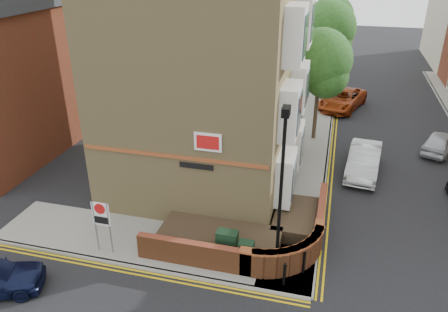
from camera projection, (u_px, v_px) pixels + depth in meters
ground at (226, 284)px, 15.58m from camera, size 120.00×120.00×0.00m
pavement_corner at (152, 243)px, 17.67m from camera, size 13.00×3.00×0.12m
pavement_main at (315, 127)px, 29.03m from camera, size 2.00×32.00×0.12m
kerb_side at (136, 266)px, 16.36m from camera, size 13.00×0.15×0.12m
kerb_main_near at (331, 128)px, 28.80m from camera, size 0.15×32.00×0.12m
yellow_lines_side at (133, 272)px, 16.16m from camera, size 13.00×0.28×0.01m
yellow_lines_main at (335, 129)px, 28.77m from camera, size 0.28×32.00×0.01m
corner_building at (211, 56)px, 20.51m from camera, size 8.95×10.40×13.60m
garden_wall at (241, 243)px, 17.76m from camera, size 6.80×6.00×1.20m
lamppost at (281, 193)px, 14.81m from camera, size 0.25×0.50×6.30m
utility_cabinet_large at (227, 245)px, 16.47m from camera, size 0.80×0.45×1.20m
utility_cabinet_small at (246, 254)px, 16.04m from camera, size 0.55×0.40×1.10m
bollard_near at (284, 274)px, 15.22m from camera, size 0.11×0.11×0.90m
bollard_far at (304, 263)px, 15.78m from camera, size 0.11×0.11×0.90m
zone_sign at (101, 218)px, 16.45m from camera, size 0.72×0.07×2.20m
side_building at (0, 74)px, 24.03m from camera, size 6.40×10.40×9.00m
tree_near at (320, 65)px, 25.32m from camera, size 3.64×3.65×6.70m
tree_mid at (328, 32)px, 32.07m from camera, size 4.03×4.03×7.42m
tree_far at (332, 20)px, 39.16m from camera, size 3.81×3.81×7.00m
traffic_light_assembly at (331, 57)px, 35.60m from camera, size 0.20×0.16×4.20m
silver_car_near at (364, 160)px, 22.94m from camera, size 2.02×4.60×1.47m
red_car_main at (343, 99)px, 32.23m from camera, size 3.84×5.61×1.43m
silver_car_far at (439, 142)px, 25.39m from camera, size 2.64×3.85×1.22m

